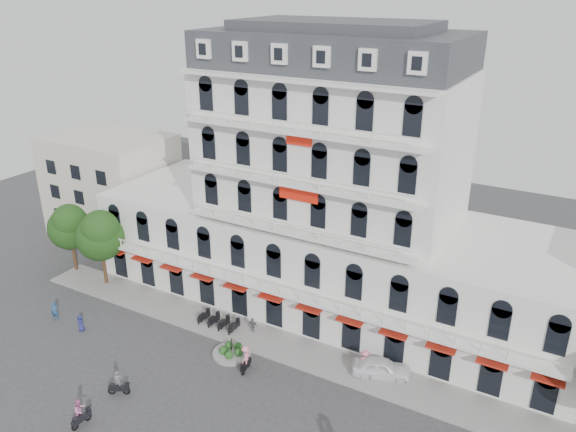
# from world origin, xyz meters

# --- Properties ---
(ground) EXTENTS (120.00, 120.00, 0.00)m
(ground) POSITION_xyz_m (0.00, 0.00, 0.00)
(ground) COLOR #38383A
(ground) RESTS_ON ground
(sidewalk) EXTENTS (53.00, 4.00, 0.16)m
(sidewalk) POSITION_xyz_m (0.00, 9.00, 0.08)
(sidewalk) COLOR gray
(sidewalk) RESTS_ON ground
(main_building) EXTENTS (45.00, 15.00, 25.80)m
(main_building) POSITION_xyz_m (0.00, 18.00, 9.96)
(main_building) COLOR silver
(main_building) RESTS_ON ground
(flank_building_west) EXTENTS (14.00, 10.00, 12.00)m
(flank_building_west) POSITION_xyz_m (-30.00, 20.00, 6.00)
(flank_building_west) COLOR beige
(flank_building_west) RESTS_ON ground
(traffic_island) EXTENTS (3.20, 3.20, 1.60)m
(traffic_island) POSITION_xyz_m (-3.00, 6.00, 0.26)
(traffic_island) COLOR gray
(traffic_island) RESTS_ON ground
(parked_scooter_row) EXTENTS (4.40, 1.80, 1.10)m
(parked_scooter_row) POSITION_xyz_m (-6.35, 8.80, 0.00)
(parked_scooter_row) COLOR black
(parked_scooter_row) RESTS_ON ground
(tree_west_outer) EXTENTS (4.50, 4.48, 7.76)m
(tree_west_outer) POSITION_xyz_m (-25.95, 9.98, 5.35)
(tree_west_outer) COLOR #382314
(tree_west_outer) RESTS_ON ground
(tree_west_inner) EXTENTS (4.76, 4.76, 8.25)m
(tree_west_inner) POSITION_xyz_m (-20.95, 9.48, 5.68)
(tree_west_inner) COLOR #382314
(tree_west_inner) RESTS_ON ground
(parked_car) EXTENTS (4.92, 3.35, 1.56)m
(parked_car) POSITION_xyz_m (8.76, 9.50, 0.78)
(parked_car) COLOR white
(parked_car) RESTS_ON ground
(rider_west) EXTENTS (1.55, 1.03, 2.05)m
(rider_west) POSITION_xyz_m (-7.58, -2.15, 0.90)
(rider_west) COLOR black
(rider_west) RESTS_ON ground
(rider_southwest) EXTENTS (0.70, 1.70, 2.21)m
(rider_southwest) POSITION_xyz_m (-7.52, -5.76, 1.13)
(rider_southwest) COLOR black
(rider_southwest) RESTS_ON ground
(rider_center) EXTENTS (0.88, 1.69, 2.30)m
(rider_center) POSITION_xyz_m (-0.82, 4.85, 1.23)
(rider_center) COLOR black
(rider_center) RESTS_ON ground
(pedestrian_left) EXTENTS (0.78, 0.52, 1.56)m
(pedestrian_left) POSITION_xyz_m (-16.63, 2.33, 0.78)
(pedestrian_left) COLOR navy
(pedestrian_left) RESTS_ON ground
(pedestrian_mid) EXTENTS (0.91, 0.44, 1.52)m
(pedestrian_mid) POSITION_xyz_m (-3.17, 9.50, 0.76)
(pedestrian_mid) COLOR #5B5A62
(pedestrian_mid) RESTS_ON ground
(pedestrian_right) EXTENTS (1.33, 0.93, 1.88)m
(pedestrian_right) POSITION_xyz_m (7.37, 9.50, 0.94)
(pedestrian_right) COLOR pink
(pedestrian_right) RESTS_ON ground
(pedestrian_far) EXTENTS (0.81, 0.70, 1.87)m
(pedestrian_far) POSITION_xyz_m (-20.00, 2.37, 0.94)
(pedestrian_far) COLOR navy
(pedestrian_far) RESTS_ON ground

